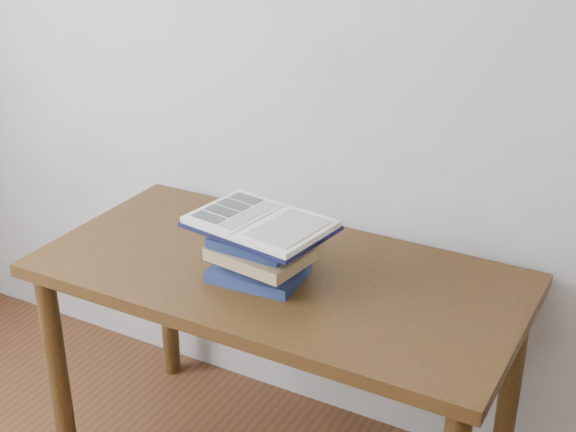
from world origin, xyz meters
The scene contains 3 objects.
desk centered at (0.05, 1.38, 0.61)m, with size 1.33×0.66×0.71m.
book_stack centered at (0.02, 1.32, 0.78)m, with size 0.27×0.21×0.15m.
open_book centered at (0.03, 1.31, 0.87)m, with size 0.39×0.30×0.03m.
Camera 1 is at (0.99, -0.29, 1.76)m, focal length 50.00 mm.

